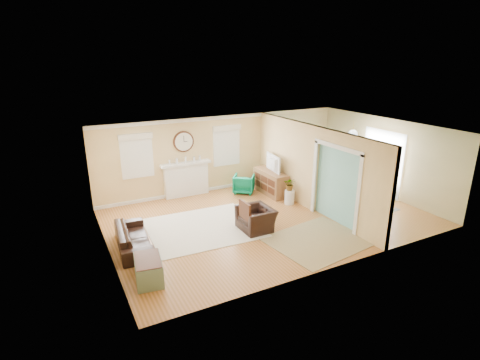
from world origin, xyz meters
The scene contains 29 objects.
floor centered at (0.00, 0.00, 0.00)m, with size 9.00×9.00×0.00m, color #915821.
wall_back centered at (0.00, 3.00, 1.30)m, with size 9.00×0.02×2.60m, color tan.
wall_front centered at (0.00, -3.00, 1.30)m, with size 9.00×0.02×2.60m, color tan.
wall_left centered at (-4.50, 0.00, 1.30)m, with size 0.02×6.00×2.60m, color tan.
wall_right centered at (4.50, 0.00, 1.30)m, with size 0.02×6.00×2.60m, color tan.
ceiling centered at (0.00, 0.00, 2.60)m, with size 9.00×6.00×0.02m, color white.
partition centered at (1.51, 0.28, 1.36)m, with size 0.17×6.00×2.60m.
fireplace centered at (-1.50, 2.88, 0.60)m, with size 1.70×0.30×1.17m.
wall_clock centered at (-1.50, 2.97, 1.85)m, with size 0.70×0.07×0.70m.
window_left centered at (-3.05, 2.95, 1.66)m, with size 1.05×0.13×1.42m.
window_right centered at (0.05, 2.95, 1.66)m, with size 1.05×0.13×1.42m.
french_doors centered at (4.45, 0.00, 1.10)m, with size 0.06×1.70×2.20m.
pendant centered at (3.00, 0.00, 2.20)m, with size 0.30×0.30×0.55m.
rug_cream centered at (-1.97, 0.25, 0.01)m, with size 2.94×2.55×0.02m, color white.
rug_jute centered at (0.37, -1.82, 0.01)m, with size 2.43×1.99×0.01m, color tan.
rug_grey centered at (2.74, 0.07, 0.01)m, with size 2.33×2.92×0.01m, color slate.
sofa centered at (-3.92, -0.01, 0.28)m, with size 1.88×0.74×0.55m, color black.
eames_chair centered at (-0.72, -0.49, 0.31)m, with size 0.96×0.84×0.63m, color black.
green_chair centered at (0.36, 2.24, 0.31)m, with size 0.67×0.69×0.63m, color #006D45.
trunk centered at (-3.95, -1.59, 0.25)m, with size 0.67×0.95×0.51m.
credenza centered at (1.12, 1.73, 0.40)m, with size 0.52×1.52×0.80m.
tv centered at (1.11, 1.73, 1.08)m, with size 0.99×0.13×0.57m, color black.
garden_stool centered at (1.16, 0.63, 0.23)m, with size 0.31×0.31×0.46m, color white.
potted_plant centered at (1.16, 0.63, 0.67)m, with size 0.38×0.33×0.42m, color #337F33.
dining_table centered at (2.74, 0.07, 0.33)m, with size 1.88×1.05×0.66m, color #4F2918.
dining_chair_n centered at (2.77, 1.23, 0.54)m, with size 0.47×0.47×0.93m.
dining_chair_s centered at (2.80, -1.04, 0.51)m, with size 0.48×0.48×0.87m.
dining_chair_w centered at (2.04, -0.01, 0.60)m, with size 0.45×0.45×1.02m.
dining_chair_e centered at (3.34, 0.03, 0.57)m, with size 0.52×0.52×0.98m.
Camera 1 is at (-5.41, -8.56, 4.51)m, focal length 28.00 mm.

